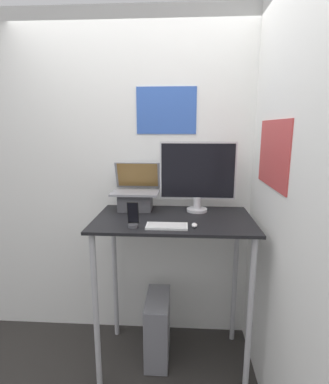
% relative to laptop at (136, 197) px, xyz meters
% --- Properties ---
extents(wall_back, '(6.00, 0.06, 2.60)m').
position_rel_laptop_xyz_m(wall_back, '(0.29, 0.21, 0.07)').
color(wall_back, white).
rests_on(wall_back, ground_plane).
extents(wall_side_right, '(0.06, 6.00, 2.60)m').
position_rel_laptop_xyz_m(wall_side_right, '(0.91, -0.52, 0.07)').
color(wall_side_right, white).
rests_on(wall_side_right, ground_plane).
extents(desk, '(1.07, 0.64, 1.13)m').
position_rel_laptop_xyz_m(desk, '(0.29, -0.20, -0.29)').
color(desk, black).
rests_on(desk, ground_plane).
extents(laptop, '(0.35, 0.29, 0.35)m').
position_rel_laptop_xyz_m(laptop, '(0.00, 0.00, 0.00)').
color(laptop, '#4C4C51').
rests_on(laptop, desk).
extents(monitor, '(0.55, 0.15, 0.51)m').
position_rel_laptop_xyz_m(monitor, '(0.46, -0.02, 0.16)').
color(monitor, silver).
rests_on(monitor, desk).
extents(keyboard, '(0.26, 0.12, 0.02)m').
position_rel_laptop_xyz_m(keyboard, '(0.25, -0.40, -0.09)').
color(keyboard, white).
rests_on(keyboard, desk).
extents(mouse, '(0.04, 0.06, 0.03)m').
position_rel_laptop_xyz_m(mouse, '(0.42, -0.38, -0.09)').
color(mouse, white).
rests_on(mouse, desk).
extents(cell_phone, '(0.07, 0.06, 0.16)m').
position_rel_laptop_xyz_m(cell_phone, '(0.05, -0.40, -0.04)').
color(cell_phone, '#4C4C51').
rests_on(cell_phone, desk).
extents(computer_tower, '(0.17, 0.39, 0.50)m').
position_rel_laptop_xyz_m(computer_tower, '(0.17, -0.16, -0.98)').
color(computer_tower, gray).
rests_on(computer_tower, ground_plane).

